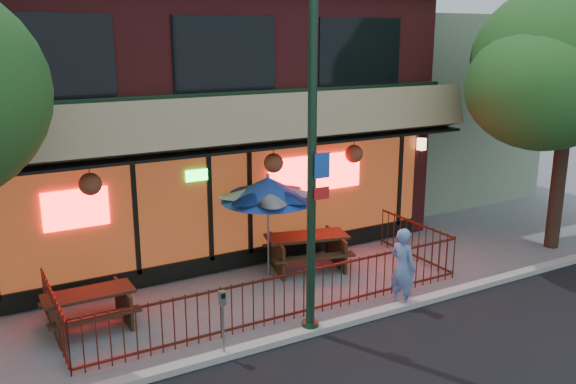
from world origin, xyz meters
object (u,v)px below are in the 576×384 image
at_px(street_light, 312,168).
at_px(patio_umbrella, 268,189).
at_px(picnic_table_right, 307,246).
at_px(street_tree_right, 571,53).
at_px(picnic_table_left, 89,304).
at_px(parking_meter_near, 223,313).
at_px(pedestrian, 403,267).

height_order(street_light, patio_umbrella, street_light).
bearing_deg(picnic_table_right, street_tree_right, -15.78).
bearing_deg(picnic_table_left, street_tree_right, -6.16).
bearing_deg(picnic_table_right, street_light, -120.06).
xyz_separation_m(picnic_table_right, patio_umbrella, (-1.02, 0.00, 1.53)).
bearing_deg(patio_umbrella, picnic_table_right, 0.00).
xyz_separation_m(street_light, picnic_table_right, (1.62, 2.80, -2.61)).
relative_size(picnic_table_right, parking_meter_near, 1.79).
relative_size(patio_umbrella, pedestrian, 1.45).
relative_size(street_tree_right, parking_meter_near, 5.68).
bearing_deg(parking_meter_near, street_light, 2.46).
xyz_separation_m(pedestrian, parking_meter_near, (-4.02, -0.13, 0.01)).
relative_size(street_light, pedestrian, 4.21).
xyz_separation_m(picnic_table_left, parking_meter_near, (1.74, -2.32, 0.37)).
xyz_separation_m(patio_umbrella, pedestrian, (1.63, -2.75, -1.23)).
height_order(street_tree_right, parking_meter_near, street_tree_right).
distance_m(pedestrian, parking_meter_near, 4.03).
xyz_separation_m(picnic_table_left, patio_umbrella, (4.14, 0.57, 1.60)).
bearing_deg(picnic_table_left, pedestrian, -20.76).
height_order(street_light, pedestrian, street_light).
bearing_deg(parking_meter_near, patio_umbrella, 50.24).
bearing_deg(picnic_table_right, parking_meter_near, -139.90).
distance_m(picnic_table_right, patio_umbrella, 1.84).
bearing_deg(street_tree_right, pedestrian, -170.86).
distance_m(picnic_table_right, parking_meter_near, 4.48).
xyz_separation_m(street_tree_right, patio_umbrella, (-7.44, 1.81, -2.89)).
bearing_deg(street_light, picnic_table_right, 59.94).
xyz_separation_m(street_tree_right, parking_meter_near, (-9.84, -1.07, -4.12)).
bearing_deg(street_tree_right, parking_meter_near, -173.82).
relative_size(street_light, picnic_table_left, 4.22).
relative_size(street_tree_right, picnic_table_left, 4.23).
distance_m(street_tree_right, parking_meter_near, 10.72).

